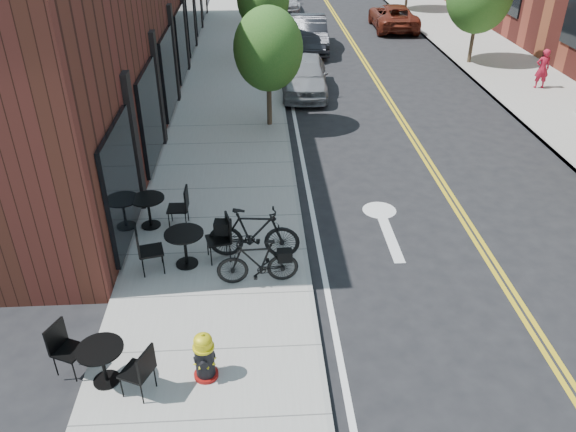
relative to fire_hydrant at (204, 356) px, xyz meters
name	(u,v)px	position (x,y,z in m)	size (l,w,h in m)	color
ground	(313,296)	(1.98, 2.11, -0.56)	(120.00, 120.00, 0.00)	black
sidewalk_near	(229,116)	(-0.02, 12.11, -0.50)	(4.00, 70.00, 0.12)	#9E9B93
sidewalk_far	(562,109)	(11.98, 12.11, -0.50)	(4.00, 70.00, 0.12)	#9E9B93
tree_near_a	(268,49)	(1.38, 11.11, 2.05)	(2.20, 2.20, 3.81)	#382B1E
fire_hydrant	(204,356)	(0.00, 0.00, 0.00)	(0.52, 0.52, 0.92)	maroon
bicycle_left	(258,262)	(0.89, 2.48, 0.06)	(0.46, 1.65, 0.99)	black
bicycle_right	(254,233)	(0.82, 3.39, 0.15)	(0.56, 1.97, 1.18)	black
bistro_set_a	(102,360)	(-1.62, -0.01, 0.03)	(1.75, 1.10, 0.93)	black
bistro_set_b	(185,244)	(-0.62, 3.19, 0.08)	(1.95, 0.99, 1.02)	black
bistro_set_c	(149,208)	(-1.62, 4.80, 0.05)	(1.81, 0.80, 0.98)	black
parked_car_a	(305,75)	(2.86, 14.58, 0.16)	(1.70, 4.23, 1.44)	gray
parked_car_b	(309,34)	(3.58, 21.09, 0.23)	(1.66, 4.77, 1.57)	black
parked_car_c	(283,0)	(2.81, 30.83, 0.11)	(1.88, 4.62, 1.34)	#AFAFB4
parked_car_far	(393,17)	(8.67, 25.29, 0.12)	(2.23, 4.85, 1.35)	maroon
pedestrian	(542,69)	(12.10, 14.35, 0.32)	(0.55, 0.36, 1.52)	#A8162D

